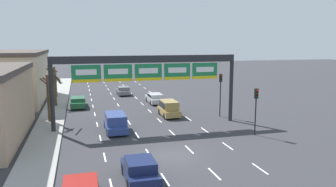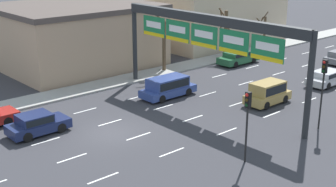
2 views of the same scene
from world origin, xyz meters
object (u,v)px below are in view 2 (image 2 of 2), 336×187
Objects in this scene: car_navy at (37,123)px; tree_bare_second at (264,30)px; suv_blue at (168,86)px; sign_gantry at (207,30)px; car_silver at (328,77)px; tree_bare_third at (225,31)px; car_green at (238,57)px; traffic_light_near_gantry at (247,112)px; suv_gold at (268,92)px; tree_bare_closest at (164,42)px; traffic_light_mid_block at (323,80)px.

tree_bare_second is (-6.90, 33.19, 1.47)m from car_navy.
sign_gantry is at bearing 15.68° from suv_blue.
suv_blue is at bearing -117.61° from car_silver.
tree_bare_second is at bearing 107.40° from suv_blue.
tree_bare_third is at bearing 114.41° from suv_blue.
car_green is 1.15× the size of tree_bare_second.
traffic_light_near_gantry reaches higher than suv_blue.
tree_bare_second is (-13.27, 16.69, 1.24)m from suv_gold.
suv_blue is (-6.56, -4.72, -0.06)m from suv_gold.
tree_bare_closest is at bearing -88.47° from tree_bare_second.
sign_gantry is at bearing -130.25° from suv_gold.
traffic_light_near_gantry is at bearing -32.85° from sign_gantry.
suv_gold reaches higher than car_silver.
tree_bare_third reaches higher than car_green.
traffic_light_mid_block is at bearing -30.50° from tree_bare_third.
car_navy is (-3.17, -12.72, -5.15)m from sign_gantry.
tree_bare_third is at bearing 104.23° from car_navy.
traffic_light_near_gantry is 32.20m from tree_bare_second.
tree_bare_third is at bearing 144.35° from suv_gold.
car_navy reaches higher than car_silver.
traffic_light_mid_block is (5.28, -10.04, 2.76)m from car_silver.
tree_bare_third is (-18.45, 18.67, -0.05)m from traffic_light_near_gantry.
traffic_light_near_gantry reaches higher than car_navy.
tree_bare_closest is 9.01m from tree_bare_third.
car_silver is at bearing -3.67° from tree_bare_third.
suv_gold is at bearing -39.15° from car_green.
tree_bare_third is (-9.70, 13.02, -2.87)m from sign_gantry.
tree_bare_closest reaches higher than traffic_light_near_gantry.
tree_bare_second is at bearing 135.80° from traffic_light_mid_block.
tree_bare_third is at bearing 134.65° from traffic_light_near_gantry.
traffic_light_near_gantry is at bearing 30.69° from car_navy.
suv_blue is (3.46, -12.87, 0.21)m from car_green.
suv_gold is 0.94× the size of traffic_light_near_gantry.
car_silver is at bearing 1.38° from car_green.
traffic_light_mid_block reaches higher than car_green.
car_silver is 1.19× the size of car_navy.
suv_gold is (10.02, -8.16, 0.27)m from car_green.
sign_gantry is 3.22× the size of tree_bare_closest.
sign_gantry is at bearing -53.32° from tree_bare_third.
car_green is at bearing 140.85° from suv_gold.
traffic_light_near_gantry is (15.57, -17.58, 2.35)m from car_green.
car_navy is 14.06m from traffic_light_near_gantry.
tree_bare_closest is (-6.46, 16.74, 2.23)m from car_navy.
tree_bare_second is at bearing 101.74° from car_navy.
sign_gantry is at bearing -22.63° from tree_bare_closest.
tree_bare_second reaches higher than traffic_light_near_gantry.
tree_bare_third is (-2.88, 1.09, 2.31)m from car_green.
sign_gantry reaches higher than tree_bare_closest.
traffic_light_mid_block is at bearing -44.20° from tree_bare_second.
traffic_light_near_gantry is 20.76m from tree_bare_closest.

